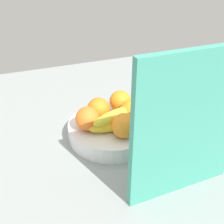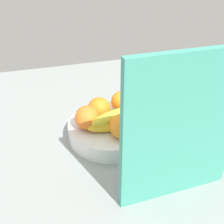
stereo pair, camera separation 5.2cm
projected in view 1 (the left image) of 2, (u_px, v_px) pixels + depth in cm
name	position (u px, v px, depth cm)	size (l,w,h in cm)	color
ground_plane	(115.00, 141.00, 86.07)	(180.00, 140.00, 3.00)	gray
fruit_bowl	(112.00, 129.00, 85.01)	(27.87, 27.87, 4.97)	white
orange_front_left	(98.00, 109.00, 83.99)	(7.33, 7.33, 7.33)	orange
orange_front_right	(88.00, 119.00, 79.01)	(7.33, 7.33, 7.33)	orange
orange_center	(125.00, 125.00, 75.85)	(7.33, 7.33, 7.33)	orange
orange_back_left	(130.00, 111.00, 82.79)	(7.33, 7.33, 7.33)	orange
orange_back_right	(120.00, 101.00, 88.44)	(7.33, 7.33, 7.33)	orange
banana_bunch	(117.00, 120.00, 79.53)	(18.54, 8.25, 6.20)	yellow
cutting_board	(188.00, 128.00, 58.07)	(28.00, 1.80, 36.00)	teal
thermos_tumbler	(197.00, 111.00, 84.45)	(7.58, 7.58, 15.82)	silver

